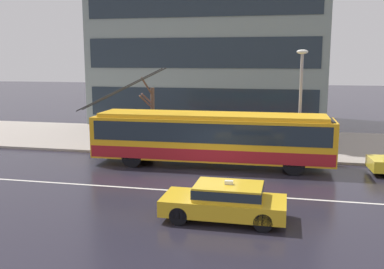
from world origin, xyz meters
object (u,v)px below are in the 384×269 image
(pedestrian_approaching_curb, at_px, (256,122))
(pedestrian_walking_past, at_px, (160,126))
(taxi_oncoming_near, at_px, (226,200))
(pedestrian_waiting_by_pole, at_px, (274,128))
(street_tree_bare, at_px, (152,114))
(pedestrian_at_shelter, at_px, (209,124))
(street_lamp, at_px, (301,94))
(trolleybus, at_px, (211,137))

(pedestrian_approaching_curb, xyz_separation_m, pedestrian_walking_past, (-5.49, -1.61, -0.14))
(taxi_oncoming_near, height_order, pedestrian_walking_past, pedestrian_walking_past)
(pedestrian_waiting_by_pole, relative_size, street_tree_bare, 0.46)
(taxi_oncoming_near, distance_m, pedestrian_at_shelter, 10.65)
(pedestrian_walking_past, bearing_deg, pedestrian_at_shelter, 5.11)
(pedestrian_at_shelter, distance_m, pedestrian_walking_past, 2.88)
(pedestrian_at_shelter, distance_m, pedestrian_approaching_curb, 2.95)
(pedestrian_walking_past, relative_size, street_lamp, 0.32)
(taxi_oncoming_near, xyz_separation_m, pedestrian_approaching_curb, (0.16, 11.66, 1.05))
(trolleybus, bearing_deg, street_lamp, 24.68)
(taxi_oncoming_near, bearing_deg, trolleybus, 103.47)
(street_lamp, relative_size, street_tree_bare, 1.35)
(taxi_oncoming_near, height_order, street_lamp, street_lamp)
(trolleybus, xyz_separation_m, pedestrian_approaching_curb, (1.97, 4.09, 0.24))
(pedestrian_walking_past, height_order, pedestrian_waiting_by_pole, pedestrian_waiting_by_pole)
(trolleybus, distance_m, street_lamp, 5.31)
(trolleybus, bearing_deg, pedestrian_walking_past, 144.76)
(pedestrian_at_shelter, height_order, pedestrian_approaching_curb, pedestrian_approaching_curb)
(pedestrian_waiting_by_pole, distance_m, street_lamp, 2.34)
(pedestrian_walking_past, relative_size, street_tree_bare, 0.43)
(pedestrian_walking_past, bearing_deg, pedestrian_approaching_curb, 16.32)
(pedestrian_walking_past, distance_m, pedestrian_waiting_by_pole, 6.61)
(taxi_oncoming_near, distance_m, street_tree_bare, 12.39)
(pedestrian_waiting_by_pole, bearing_deg, trolleybus, -143.42)
(pedestrian_walking_past, height_order, street_tree_bare, street_tree_bare)
(pedestrian_walking_past, distance_m, street_lamp, 8.21)
(trolleybus, xyz_separation_m, street_lamp, (4.42, 2.03, 2.13))
(taxi_oncoming_near, bearing_deg, pedestrian_walking_past, 117.95)
(pedestrian_approaching_curb, distance_m, pedestrian_walking_past, 5.72)
(taxi_oncoming_near, relative_size, pedestrian_waiting_by_pole, 2.15)
(street_lamp, bearing_deg, pedestrian_walking_past, 176.71)
(pedestrian_waiting_by_pole, xyz_separation_m, street_tree_bare, (-7.30, 0.87, 0.47))
(pedestrian_waiting_by_pole, relative_size, street_lamp, 0.34)
(trolleybus, height_order, pedestrian_waiting_by_pole, trolleybus)
(taxi_oncoming_near, bearing_deg, pedestrian_at_shelter, 103.46)
(trolleybus, relative_size, pedestrian_waiting_by_pole, 6.84)
(pedestrian_at_shelter, relative_size, street_tree_bare, 0.46)
(trolleybus, bearing_deg, street_tree_bare, 143.07)
(taxi_oncoming_near, height_order, pedestrian_waiting_by_pole, pedestrian_waiting_by_pole)
(pedestrian_waiting_by_pole, bearing_deg, pedestrian_at_shelter, 173.13)
(trolleybus, xyz_separation_m, pedestrian_at_shelter, (-0.65, 2.74, 0.24))
(pedestrian_at_shelter, bearing_deg, street_lamp, -8.00)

